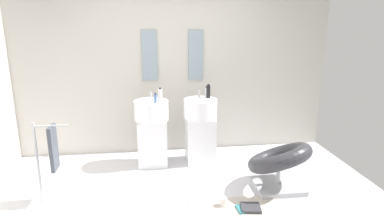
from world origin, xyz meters
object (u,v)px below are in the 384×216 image
pedestal_sink_right (200,128)px  lounge_chair (279,162)px  magazine_charcoal (251,208)px  soap_bottle_black (208,91)px  soap_bottle_white (160,95)px  soap_bottle_blue (155,98)px  magazine_teal (247,208)px  soap_bottle_clear (206,92)px  pedestal_sink_left (152,131)px  towel_rack (51,150)px  coffee_mug (223,202)px

pedestal_sink_right → lounge_chair: pedestal_sink_right is taller
lounge_chair → magazine_charcoal: lounge_chair is taller
pedestal_sink_right → soap_bottle_black: soap_bottle_black is taller
soap_bottle_black → soap_bottle_white: bearing=-166.9°
pedestal_sink_right → soap_bottle_blue: bearing=-170.1°
magazine_teal → soap_bottle_clear: (-0.20, 1.48, 0.98)m
pedestal_sink_right → pedestal_sink_left: bearing=180.0°
towel_rack → soap_bottle_clear: 2.18m
pedestal_sink_left → magazine_charcoal: size_ratio=4.91×
pedestal_sink_right → towel_rack: (-1.78, -0.90, 0.13)m
soap_bottle_blue → soap_bottle_white: (0.07, 0.02, 0.03)m
pedestal_sink_right → magazine_teal: size_ratio=4.60×
towel_rack → soap_bottle_clear: bearing=28.7°
magazine_charcoal → soap_bottle_black: size_ratio=1.05×
lounge_chair → pedestal_sink_right: bearing=131.1°
pedestal_sink_left → towel_rack: bearing=-140.5°
towel_rack → soap_bottle_white: size_ratio=4.85×
lounge_chair → soap_bottle_clear: (-0.70, 1.06, 0.65)m
magazine_teal → soap_bottle_blue: soap_bottle_blue is taller
lounge_chair → soap_bottle_clear: soap_bottle_clear is taller
soap_bottle_black → pedestal_sink_right: bearing=-150.0°
magazine_charcoal → soap_bottle_white: (-0.90, 1.26, 0.99)m
soap_bottle_white → soap_bottle_clear: soap_bottle_white is taller
pedestal_sink_right → coffee_mug: bearing=-87.0°
pedestal_sink_right → lounge_chair: 1.24m
magazine_teal → pedestal_sink_right: bearing=98.7°
pedestal_sink_left → soap_bottle_clear: soap_bottle_clear is taller
pedestal_sink_left → soap_bottle_white: bearing=-35.3°
lounge_chair → soap_bottle_blue: size_ratio=8.37×
pedestal_sink_left → magazine_teal: (0.99, -1.35, -0.48)m
pedestal_sink_left → soap_bottle_blue: bearing=-62.0°
soap_bottle_clear → magazine_teal: bearing=-82.3°
lounge_chair → soap_bottle_white: soap_bottle_white is taller
soap_bottle_black → magazine_charcoal: bearing=-81.3°
magazine_charcoal → soap_bottle_blue: soap_bottle_blue is taller
pedestal_sink_right → coffee_mug: pedestal_sink_right is taller
pedestal_sink_right → coffee_mug: 1.32m
pedestal_sink_left → coffee_mug: pedestal_sink_left is taller
towel_rack → soap_bottle_clear: size_ratio=6.13×
lounge_chair → soap_bottle_black: bearing=124.5°
towel_rack → magazine_teal: towel_rack is taller
soap_bottle_white → soap_bottle_blue: bearing=-162.2°
magazine_charcoal → lounge_chair: bearing=50.7°
pedestal_sink_right → magazine_charcoal: pedestal_sink_right is taller
magazine_charcoal → soap_bottle_blue: bearing=136.8°
magazine_teal → soap_bottle_clear: 1.78m
soap_bottle_black → soap_bottle_clear: (-0.02, 0.06, -0.02)m
magazine_charcoal → magazine_teal: bearing=-174.6°
pedestal_sink_right → magazine_teal: 1.46m
magazine_teal → soap_bottle_clear: bearing=93.7°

